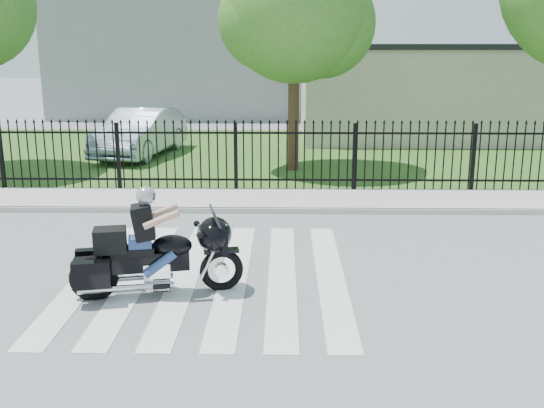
{
  "coord_description": "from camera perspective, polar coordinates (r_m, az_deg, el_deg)",
  "views": [
    {
      "loc": [
        1.22,
        -9.9,
        3.75
      ],
      "look_at": [
        1.02,
        0.92,
        1.0
      ],
      "focal_mm": 42.0,
      "sensor_mm": 36.0,
      "label": 1
    }
  ],
  "objects": [
    {
      "name": "motorcycle_rider",
      "position": [
        9.77,
        -10.69,
        -4.11
      ],
      "size": [
        2.6,
        1.21,
        1.74
      ],
      "rotation": [
        0.0,
        0.0,
        0.21
      ],
      "color": "black",
      "rests_on": "ground"
    },
    {
      "name": "grass_strip",
      "position": [
        22.25,
        -2.09,
        4.58
      ],
      "size": [
        40.0,
        12.0,
        0.02
      ],
      "primitive_type": "cube",
      "color": "#2C551D",
      "rests_on": "ground"
    },
    {
      "name": "parked_car",
      "position": [
        22.04,
        -11.71,
        6.32
      ],
      "size": [
        2.52,
        5.05,
        1.59
      ],
      "primitive_type": "imported",
      "rotation": [
        0.0,
        0.0,
        -0.18
      ],
      "color": "#96A4BD",
      "rests_on": "grass_strip"
    },
    {
      "name": "iron_fence",
      "position": [
        16.19,
        -3.27,
        4.12
      ],
      "size": [
        26.0,
        0.04,
        1.8
      ],
      "color": "black",
      "rests_on": "ground"
    },
    {
      "name": "crosswalk",
      "position": [
        10.65,
        -5.6,
        -6.39
      ],
      "size": [
        5.0,
        5.5,
        0.01
      ],
      "primitive_type": null,
      "color": "silver",
      "rests_on": "ground"
    },
    {
      "name": "sidewalk",
      "position": [
        15.39,
        -3.5,
        0.37
      ],
      "size": [
        40.0,
        2.0,
        0.12
      ],
      "primitive_type": "cube",
      "color": "#ADAAA3",
      "rests_on": "ground"
    },
    {
      "name": "tree_mid",
      "position": [
        18.92,
        2.01,
        17.03
      ],
      "size": [
        4.2,
        4.2,
        6.78
      ],
      "color": "#382316",
      "rests_on": "ground"
    },
    {
      "name": "building_low",
      "position": [
        26.61,
        13.82,
        9.55
      ],
      "size": [
        10.0,
        6.0,
        3.5
      ],
      "primitive_type": "cube",
      "color": "beige",
      "rests_on": "ground"
    },
    {
      "name": "curb",
      "position": [
        14.43,
        -3.81,
        -0.58
      ],
      "size": [
        40.0,
        0.12,
        0.12
      ],
      "primitive_type": "cube",
      "color": "#ADAAA3",
      "rests_on": "ground"
    },
    {
      "name": "building_tall",
      "position": [
        36.21,
        -5.9,
        17.76
      ],
      "size": [
        15.0,
        10.0,
        12.0
      ],
      "primitive_type": "cube",
      "color": "gray",
      "rests_on": "ground"
    },
    {
      "name": "building_low_roof",
      "position": [
        26.53,
        14.06,
        13.53
      ],
      "size": [
        10.2,
        6.2,
        0.2
      ],
      "primitive_type": "cube",
      "color": "black",
      "rests_on": "building_low"
    },
    {
      "name": "ground",
      "position": [
        10.65,
        -5.6,
        -6.42
      ],
      "size": [
        120.0,
        120.0,
        0.0
      ],
      "primitive_type": "plane",
      "color": "slate",
      "rests_on": "ground"
    }
  ]
}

